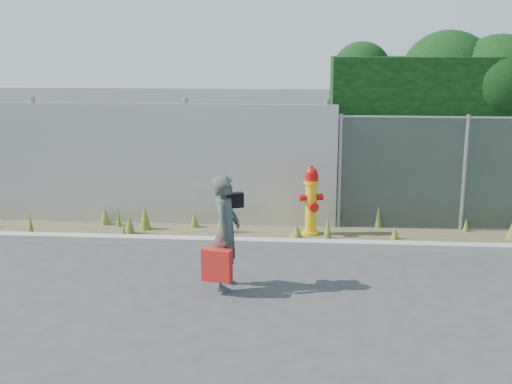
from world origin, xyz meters
The scene contains 8 objects.
ground centered at (0.00, 0.00, 0.00)m, with size 80.00×80.00×0.00m, color #363639.
curb centered at (0.00, 1.80, 0.06)m, with size 16.00×0.22×0.12m, color #9E988F.
weed_strip centered at (-0.65, 2.41, 0.11)m, with size 16.00×1.28×0.51m.
corrugated_fence centered at (-3.25, 3.01, 1.10)m, with size 8.50×0.21×2.30m.
fire_hydrant centered at (0.55, 2.51, 0.59)m, with size 0.41×0.36×1.22m.
woman centered at (-0.58, -0.03, 0.77)m, with size 0.56×0.37×1.54m, color #106B5F.
red_tote_bag centered at (-0.67, -0.32, 0.41)m, with size 0.39×0.14×0.51m.
black_shoulder_bag centered at (-0.50, 0.13, 1.17)m, with size 0.27×0.11×0.20m.
Camera 1 is at (0.48, -8.16, 3.20)m, focal length 45.00 mm.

